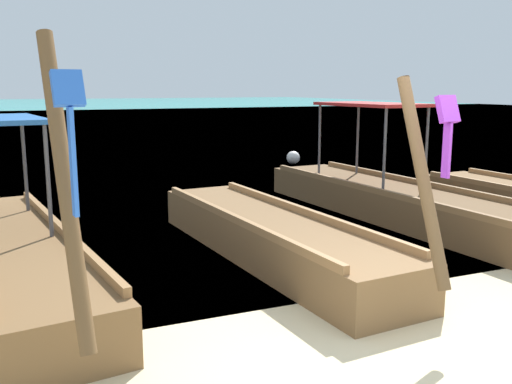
{
  "coord_description": "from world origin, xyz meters",
  "views": [
    {
      "loc": [
        -3.16,
        -3.74,
        2.4
      ],
      "look_at": [
        0.0,
        3.58,
        0.91
      ],
      "focal_mm": 39.53,
      "sensor_mm": 36.0,
      "label": 1
    }
  ],
  "objects": [
    {
      "name": "mooring_buoy_near",
      "position": [
        4.9,
        11.97,
        0.21
      ],
      "size": [
        0.42,
        0.42,
        0.42
      ],
      "color": "white",
      "rests_on": "sea_water"
    },
    {
      "name": "longtail_boat_blue_ribbon",
      "position": [
        -3.24,
        3.57,
        0.36
      ],
      "size": [
        1.96,
        6.53,
        2.82
      ],
      "color": "brown",
      "rests_on": "ground"
    },
    {
      "name": "sea_water",
      "position": [
        0.0,
        61.58,
        0.0
      ],
      "size": [
        120.0,
        120.0,
        0.0
      ],
      "primitive_type": "plane",
      "color": "teal",
      "rests_on": "ground"
    },
    {
      "name": "longtail_boat_violet_ribbon",
      "position": [
        0.11,
        3.27,
        0.31
      ],
      "size": [
        1.6,
        6.05,
        2.51
      ],
      "color": "brown",
      "rests_on": "ground"
    },
    {
      "name": "ground",
      "position": [
        0.0,
        0.0,
        0.0
      ],
      "size": [
        120.0,
        120.0,
        0.0
      ],
      "primitive_type": "plane",
      "color": "beige"
    },
    {
      "name": "longtail_boat_pink_ribbon",
      "position": [
        3.29,
        4.61,
        0.34
      ],
      "size": [
        1.88,
        7.35,
        2.34
      ],
      "color": "brown",
      "rests_on": "ground"
    }
  ]
}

